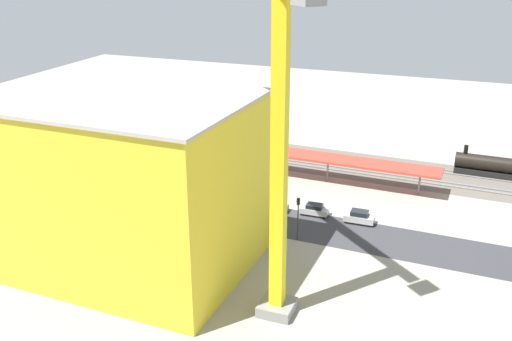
{
  "coord_description": "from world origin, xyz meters",
  "views": [
    {
      "loc": [
        -24.7,
        75.67,
        36.38
      ],
      "look_at": [
        4.39,
        -0.79,
        4.72
      ],
      "focal_mm": 40.85,
      "sensor_mm": 36.0,
      "label": 1
    }
  ],
  "objects_px": {
    "parked_car_2": "(272,206)",
    "box_truck_1": "(243,212)",
    "parked_car_1": "(314,210)",
    "street_tree_0": "(134,178)",
    "parked_car_3": "(228,199)",
    "traffic_light": "(298,212)",
    "locomotive": "(507,168)",
    "tower_crane": "(272,130)",
    "parked_car_0": "(359,218)",
    "street_tree_5": "(127,178)",
    "platform_canopy_near": "(245,147)",
    "street_tree_2": "(27,159)",
    "construction_building": "(125,185)",
    "box_truck_0": "(220,205)",
    "box_truck_2": "(209,202)"
  },
  "relations": [
    {
      "from": "locomotive",
      "to": "street_tree_0",
      "type": "distance_m",
      "value": 60.87
    },
    {
      "from": "construction_building",
      "to": "street_tree_2",
      "type": "xyz_separation_m",
      "value": [
        26.24,
        -12.72,
        -4.52
      ]
    },
    {
      "from": "construction_building",
      "to": "box_truck_2",
      "type": "bearing_deg",
      "value": -98.09
    },
    {
      "from": "locomotive",
      "to": "parked_car_1",
      "type": "distance_m",
      "value": 36.36
    },
    {
      "from": "parked_car_1",
      "to": "tower_crane",
      "type": "distance_m",
      "value": 30.33
    },
    {
      "from": "street_tree_5",
      "to": "box_truck_1",
      "type": "bearing_deg",
      "value": -172.4
    },
    {
      "from": "construction_building",
      "to": "box_truck_2",
      "type": "height_order",
      "value": "construction_building"
    },
    {
      "from": "platform_canopy_near",
      "to": "traffic_light",
      "type": "relative_size",
      "value": 11.05
    },
    {
      "from": "box_truck_1",
      "to": "street_tree_2",
      "type": "height_order",
      "value": "street_tree_2"
    },
    {
      "from": "parked_car_1",
      "to": "construction_building",
      "type": "distance_m",
      "value": 28.81
    },
    {
      "from": "box_truck_1",
      "to": "parked_car_2",
      "type": "bearing_deg",
      "value": -115.96
    },
    {
      "from": "parked_car_2",
      "to": "construction_building",
      "type": "bearing_deg",
      "value": 60.58
    },
    {
      "from": "parked_car_3",
      "to": "traffic_light",
      "type": "distance_m",
      "value": 15.42
    },
    {
      "from": "parked_car_2",
      "to": "street_tree_5",
      "type": "relative_size",
      "value": 0.6
    },
    {
      "from": "tower_crane",
      "to": "street_tree_0",
      "type": "xyz_separation_m",
      "value": [
        26.06,
        -15.24,
        -14.44
      ]
    },
    {
      "from": "parked_car_2",
      "to": "street_tree_2",
      "type": "xyz_separation_m",
      "value": [
        37.58,
        7.39,
        4.94
      ]
    },
    {
      "from": "tower_crane",
      "to": "street_tree_0",
      "type": "height_order",
      "value": "tower_crane"
    },
    {
      "from": "parked_car_1",
      "to": "locomotive",
      "type": "bearing_deg",
      "value": -136.0
    },
    {
      "from": "parked_car_2",
      "to": "street_tree_0",
      "type": "relative_size",
      "value": 0.55
    },
    {
      "from": "parked_car_3",
      "to": "street_tree_5",
      "type": "distance_m",
      "value": 15.18
    },
    {
      "from": "parked_car_3",
      "to": "locomotive",
      "type": "bearing_deg",
      "value": -146.51
    },
    {
      "from": "parked_car_0",
      "to": "tower_crane",
      "type": "relative_size",
      "value": 0.12
    },
    {
      "from": "platform_canopy_near",
      "to": "box_truck_0",
      "type": "xyz_separation_m",
      "value": [
        -3.86,
        19.38,
        -2.12
      ]
    },
    {
      "from": "platform_canopy_near",
      "to": "street_tree_2",
      "type": "bearing_deg",
      "value": 38.9
    },
    {
      "from": "street_tree_5",
      "to": "street_tree_0",
      "type": "bearing_deg",
      "value": 179.4
    },
    {
      "from": "platform_canopy_near",
      "to": "tower_crane",
      "type": "xyz_separation_m",
      "value": [
        -17.85,
        37.55,
        15.92
      ]
    },
    {
      "from": "box_truck_0",
      "to": "box_truck_1",
      "type": "xyz_separation_m",
      "value": [
        -3.71,
        0.64,
        -0.22
      ]
    },
    {
      "from": "parked_car_3",
      "to": "box_truck_0",
      "type": "bearing_deg",
      "value": 100.3
    },
    {
      "from": "tower_crane",
      "to": "parked_car_2",
      "type": "bearing_deg",
      "value": -71.32
    },
    {
      "from": "parked_car_0",
      "to": "box_truck_2",
      "type": "relative_size",
      "value": 0.45
    },
    {
      "from": "parked_car_3",
      "to": "tower_crane",
      "type": "distance_m",
      "value": 33.12
    },
    {
      "from": "locomotive",
      "to": "tower_crane",
      "type": "bearing_deg",
      "value": 63.22
    },
    {
      "from": "parked_car_2",
      "to": "box_truck_1",
      "type": "xyz_separation_m",
      "value": [
        2.57,
        5.28,
        0.83
      ]
    },
    {
      "from": "locomotive",
      "to": "street_tree_5",
      "type": "relative_size",
      "value": 2.11
    },
    {
      "from": "locomotive",
      "to": "box_truck_1",
      "type": "height_order",
      "value": "locomotive"
    },
    {
      "from": "parked_car_3",
      "to": "parked_car_2",
      "type": "bearing_deg",
      "value": -179.08
    },
    {
      "from": "parked_car_0",
      "to": "parked_car_3",
      "type": "bearing_deg",
      "value": 1.52
    },
    {
      "from": "parked_car_2",
      "to": "parked_car_3",
      "type": "height_order",
      "value": "parked_car_3"
    },
    {
      "from": "parked_car_1",
      "to": "street_tree_0",
      "type": "height_order",
      "value": "street_tree_0"
    },
    {
      "from": "parked_car_1",
      "to": "parked_car_2",
      "type": "bearing_deg",
      "value": 6.7
    },
    {
      "from": "locomotive",
      "to": "street_tree_2",
      "type": "relative_size",
      "value": 1.87
    },
    {
      "from": "box_truck_2",
      "to": "construction_building",
      "type": "bearing_deg",
      "value": 80.0
    },
    {
      "from": "box_truck_1",
      "to": "box_truck_2",
      "type": "height_order",
      "value": "box_truck_1"
    },
    {
      "from": "box_truck_0",
      "to": "street_tree_5",
      "type": "distance_m",
      "value": 14.04
    },
    {
      "from": "platform_canopy_near",
      "to": "traffic_light",
      "type": "distance_m",
      "value": 27.46
    },
    {
      "from": "tower_crane",
      "to": "street_tree_2",
      "type": "distance_m",
      "value": 49.89
    },
    {
      "from": "parked_car_3",
      "to": "construction_building",
      "type": "height_order",
      "value": "construction_building"
    },
    {
      "from": "locomotive",
      "to": "parked_car_0",
      "type": "xyz_separation_m",
      "value": [
        19.56,
        25.56,
        -0.93
      ]
    },
    {
      "from": "locomotive",
      "to": "parked_car_0",
      "type": "bearing_deg",
      "value": 52.57
    },
    {
      "from": "locomotive",
      "to": "street_tree_5",
      "type": "xyz_separation_m",
      "value": [
        51.92,
        33.52,
        3.4
      ]
    }
  ]
}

